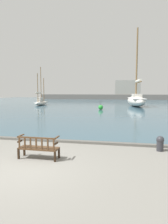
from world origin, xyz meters
TOP-DOWN VIEW (x-y plane):
  - ground_plane at (0.00, 0.00)m, footprint 160.00×160.00m
  - harbor_water at (0.00, 44.00)m, footprint 100.00×80.00m
  - quay_edge_kerb at (0.00, 3.85)m, footprint 40.00×0.30m
  - park_bench at (-0.05, 1.11)m, footprint 1.61×0.54m
  - sailboat_far_starboard at (-12.79, 30.28)m, footprint 1.38×6.40m
  - sailboat_nearest_starboard at (5.27, 31.44)m, footprint 3.80×10.52m
  - mooring_bollard at (4.88, 3.19)m, footprint 0.35×0.35m
  - channel_buoy at (-0.17, 22.82)m, footprint 0.68×0.68m
  - far_breakwater at (1.07, 63.96)m, footprint 53.90×2.40m

SIDE VIEW (x-z plane):
  - ground_plane at x=0.00m, z-range 0.00..0.00m
  - harbor_water at x=0.00m, z-range 0.00..0.08m
  - quay_edge_kerb at x=0.00m, z-range 0.00..0.12m
  - mooring_bollard at x=4.88m, z-range 0.03..0.72m
  - channel_buoy at x=-0.17m, z-range -0.26..1.12m
  - park_bench at x=-0.05m, z-range 0.01..0.93m
  - sailboat_far_starboard at x=-12.79m, z-range -2.98..4.44m
  - sailboat_nearest_starboard at x=5.27m, z-range -5.74..8.21m
  - far_breakwater at x=1.07m, z-range -1.55..5.06m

